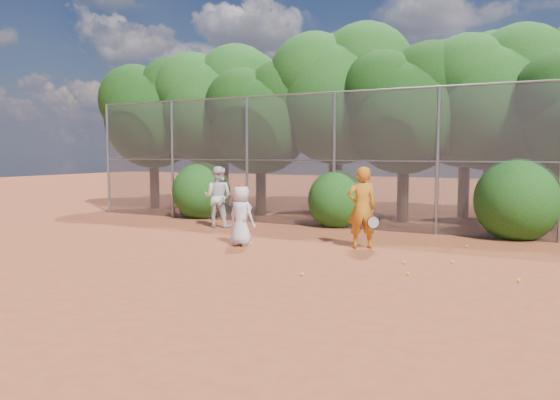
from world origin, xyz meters
The scene contains 23 objects.
ground centered at (0.00, 0.00, 0.00)m, with size 80.00×80.00×0.00m, color #9A4222.
fence_back centered at (-0.12, 6.00, 2.05)m, with size 20.05×0.09×4.03m.
tree_0 centered at (-9.44, 8.04, 3.93)m, with size 4.38×3.81×6.00m.
tree_1 centered at (-6.94, 8.54, 4.16)m, with size 4.64×4.03×6.35m.
tree_2 centered at (-4.45, 7.83, 3.58)m, with size 3.99×3.47×5.47m.
tree_3 centered at (-1.94, 8.84, 4.40)m, with size 4.89×4.26×6.70m.
tree_4 centered at (0.55, 8.24, 3.76)m, with size 4.19×3.64×5.73m.
tree_5 centered at (3.06, 9.04, 4.05)m, with size 4.51×3.92×6.17m.
tree_9 centered at (-7.94, 10.84, 4.34)m, with size 4.83×4.20×6.62m.
tree_10 centered at (-2.93, 11.05, 4.63)m, with size 5.15×4.48×7.06m.
tree_11 centered at (2.06, 10.64, 4.16)m, with size 4.64×4.03×6.35m.
bush_0 centered at (-6.00, 6.30, 1.00)m, with size 2.00×2.00×2.00m, color #174A12.
bush_1 centered at (-1.00, 6.30, 0.90)m, with size 1.80×1.80×1.80m, color #174A12.
bush_2 centered at (4.00, 6.30, 1.10)m, with size 2.20×2.20×2.20m, color #174A12.
player_yellow centered at (0.88, 3.04, 0.96)m, with size 0.91×0.76×1.91m.
player_teen centered at (-1.80, 2.02, 0.74)m, with size 0.78×0.58×1.49m.
player_white centered at (-4.14, 4.53, 0.91)m, with size 1.01×0.88×1.82m.
ball_0 centered at (3.10, 2.15, 0.03)m, with size 0.07×0.07×0.07m, color #CBDF28.
ball_1 centered at (2.24, 1.67, 0.03)m, with size 0.07×0.07×0.07m, color #CBDF28.
ball_2 centered at (2.57, 0.66, 0.03)m, with size 0.07×0.07×0.07m, color #CBDF28.
ball_3 centered at (4.40, 1.04, 0.03)m, with size 0.07×0.07×0.07m, color #CBDF28.
ball_4 centered at (0.87, -0.24, 0.03)m, with size 0.07×0.07×0.07m, color #CBDF28.
ball_5 centered at (3.08, 4.18, 0.03)m, with size 0.07×0.07×0.07m, color #CBDF28.
Camera 1 is at (4.98, -9.10, 2.24)m, focal length 35.00 mm.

